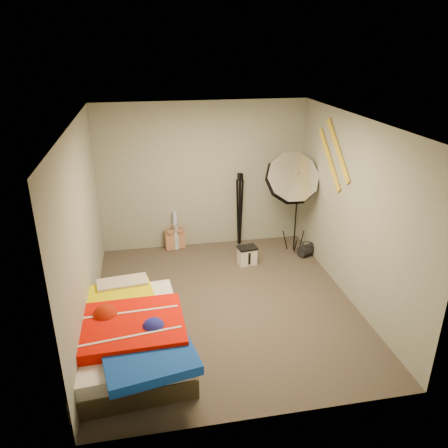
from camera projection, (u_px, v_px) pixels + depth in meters
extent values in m
plane|color=#4B4138|center=(225.00, 304.00, 6.04)|extent=(4.00, 4.00, 0.00)
plane|color=silver|center=(225.00, 122.00, 5.07)|extent=(4.00, 4.00, 0.00)
plane|color=#96998A|center=(203.00, 176.00, 7.37)|extent=(3.50, 0.00, 3.50)
plane|color=#96998A|center=(268.00, 308.00, 3.74)|extent=(3.50, 0.00, 3.50)
plane|color=#96998A|center=(83.00, 231.00, 5.26)|extent=(0.00, 4.00, 4.00)
plane|color=#96998A|center=(353.00, 212.00, 5.85)|extent=(0.00, 4.00, 4.00)
cube|color=tan|center=(175.00, 239.00, 7.60)|extent=(0.37, 0.23, 0.36)
cylinder|color=#5086BE|center=(176.00, 231.00, 7.54)|extent=(0.08, 0.19, 0.67)
cube|color=silver|center=(247.00, 256.00, 7.08)|extent=(0.30, 0.23, 0.28)
cylinder|color=black|center=(307.00, 250.00, 7.38)|extent=(0.37, 0.30, 0.19)
cube|color=gold|center=(338.00, 150.00, 6.12)|extent=(0.02, 0.91, 0.78)
cube|color=gold|center=(329.00, 160.00, 6.42)|extent=(0.02, 0.91, 0.78)
cube|color=#403620|center=(129.00, 345.00, 5.06)|extent=(1.41, 1.91, 0.23)
cube|color=silver|center=(128.00, 330.00, 4.98)|extent=(1.37, 1.87, 0.16)
cube|color=#E2DE00|center=(113.00, 304.00, 5.26)|extent=(1.11, 1.01, 0.13)
cube|color=#E30D00|center=(132.00, 327.00, 4.82)|extent=(1.17, 0.99, 0.14)
cube|color=#1246BB|center=(150.00, 358.00, 4.38)|extent=(1.02, 0.88, 0.11)
cube|color=#CA92A1|center=(123.00, 285.00, 5.60)|extent=(0.66, 0.36, 0.13)
cylinder|color=black|center=(296.00, 212.00, 7.34)|extent=(0.03, 0.03, 1.41)
cube|color=black|center=(299.00, 174.00, 7.08)|extent=(0.06, 0.06, 0.09)
cone|color=silver|center=(291.00, 179.00, 6.98)|extent=(1.08, 0.83, 1.04)
cylinder|color=black|center=(240.00, 213.00, 7.62)|extent=(0.05, 0.05, 1.19)
cube|color=black|center=(240.00, 177.00, 7.36)|extent=(0.09, 0.09, 0.12)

